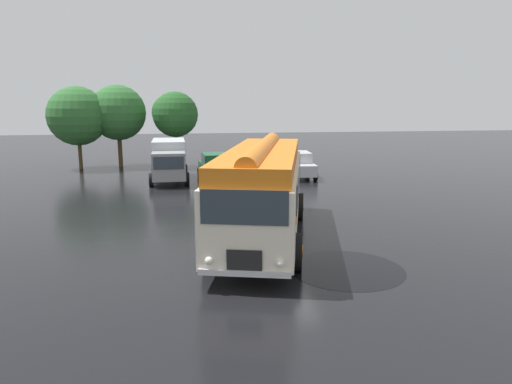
{
  "coord_description": "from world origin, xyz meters",
  "views": [
    {
      "loc": [
        -3.34,
        -15.05,
        4.78
      ],
      "look_at": [
        -0.57,
        2.11,
        1.4
      ],
      "focal_mm": 32.0,
      "sensor_mm": 36.0,
      "label": 1
    }
  ],
  "objects_px": {
    "car_mid_right": "(298,165)",
    "box_van": "(169,159)",
    "vintage_bus": "(263,186)",
    "car_mid_left": "(252,166)",
    "car_near_left": "(215,166)"
  },
  "relations": [
    {
      "from": "vintage_bus",
      "to": "box_van",
      "type": "bearing_deg",
      "value": 105.21
    },
    {
      "from": "car_mid_left",
      "to": "box_van",
      "type": "bearing_deg",
      "value": 175.81
    },
    {
      "from": "box_van",
      "to": "vintage_bus",
      "type": "bearing_deg",
      "value": -74.79
    },
    {
      "from": "vintage_bus",
      "to": "car_mid_left",
      "type": "height_order",
      "value": "vintage_bus"
    },
    {
      "from": "car_mid_left",
      "to": "box_van",
      "type": "xyz_separation_m",
      "value": [
        -5.25,
        0.38,
        0.52
      ]
    },
    {
      "from": "vintage_bus",
      "to": "car_mid_left",
      "type": "bearing_deg",
      "value": 82.88
    },
    {
      "from": "car_mid_left",
      "to": "car_mid_right",
      "type": "distance_m",
      "value": 3.08
    },
    {
      "from": "car_mid_right",
      "to": "box_van",
      "type": "bearing_deg",
      "value": 178.88
    },
    {
      "from": "car_mid_left",
      "to": "box_van",
      "type": "distance_m",
      "value": 5.29
    },
    {
      "from": "car_mid_right",
      "to": "vintage_bus",
      "type": "bearing_deg",
      "value": -109.58
    },
    {
      "from": "vintage_bus",
      "to": "car_near_left",
      "type": "relative_size",
      "value": 2.4
    },
    {
      "from": "vintage_bus",
      "to": "car_mid_right",
      "type": "relative_size",
      "value": 2.4
    },
    {
      "from": "car_mid_right",
      "to": "box_van",
      "type": "xyz_separation_m",
      "value": [
        -8.32,
        0.16,
        0.52
      ]
    },
    {
      "from": "car_near_left",
      "to": "box_van",
      "type": "distance_m",
      "value": 2.95
    },
    {
      "from": "car_mid_left",
      "to": "vintage_bus",
      "type": "bearing_deg",
      "value": -97.12
    }
  ]
}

